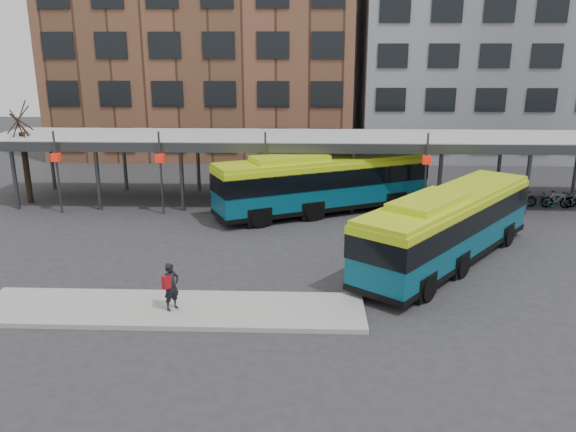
% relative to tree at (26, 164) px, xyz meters
% --- Properties ---
extents(ground, '(120.00, 120.00, 0.00)m').
position_rel_tree_xyz_m(ground, '(18.00, -12.00, -2.43)').
color(ground, '#28282B').
rests_on(ground, ground).
extents(boarding_island, '(14.00, 3.00, 0.18)m').
position_rel_tree_xyz_m(boarding_island, '(12.50, -15.00, -2.34)').
color(boarding_island, gray).
rests_on(boarding_island, ground).
extents(canopy, '(40.00, 6.53, 4.80)m').
position_rel_tree_xyz_m(canopy, '(17.94, 0.87, 1.47)').
color(canopy, '#999B9E').
rests_on(canopy, ground).
extents(tree, '(1.64, 1.64, 5.60)m').
position_rel_tree_xyz_m(tree, '(0.00, 0.00, 0.00)').
color(tree, black).
rests_on(tree, ground).
extents(building_brick, '(26.00, 14.00, 22.00)m').
position_rel_tree_xyz_m(building_brick, '(8.00, 20.00, 8.57)').
color(building_brick, brown).
rests_on(building_brick, ground).
extents(building_grey, '(24.00, 14.00, 20.00)m').
position_rel_tree_xyz_m(building_grey, '(34.00, 20.00, 7.57)').
color(building_grey, slate).
rests_on(building_grey, ground).
extents(bus_front, '(9.70, 11.29, 3.40)m').
position_rel_tree_xyz_m(bus_front, '(23.60, -9.63, -0.66)').
color(bus_front, '#08475D').
rests_on(bus_front, ground).
extents(bus_rear, '(12.69, 8.06, 3.53)m').
position_rel_tree_xyz_m(bus_rear, '(18.24, -1.64, -0.60)').
color(bus_rear, '#08475D').
rests_on(bus_rear, ground).
extents(pedestrian, '(0.73, 0.76, 1.75)m').
position_rel_tree_xyz_m(pedestrian, '(12.59, -15.18, -1.37)').
color(pedestrian, black).
rests_on(pedestrian, boarding_island).
extents(bike_rack, '(6.65, 1.30, 1.06)m').
position_rel_tree_xyz_m(bike_rack, '(31.32, 0.09, -1.95)').
color(bike_rack, slate).
rests_on(bike_rack, ground).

